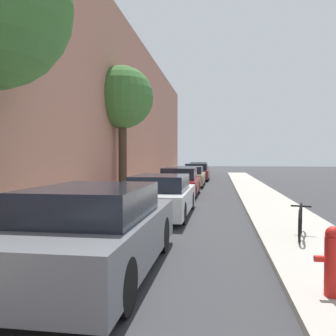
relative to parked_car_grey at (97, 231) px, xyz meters
name	(u,v)px	position (x,y,z in m)	size (l,w,h in m)	color
ground_plane	(195,202)	(0.88, 9.05, -0.67)	(120.00, 120.00, 0.00)	#333335
sidewalk_left	(126,199)	(-2.02, 9.05, -0.61)	(2.00, 52.00, 0.12)	#ADA89E
sidewalk_right	(267,202)	(3.78, 9.05, -0.61)	(2.00, 52.00, 0.12)	#ADA89E
building_facade_left	(95,93)	(-3.37, 9.05, 3.91)	(0.70, 52.00, 9.17)	tan
parked_car_grey	(97,231)	(0.00, 0.00, 0.00)	(1.81, 4.40, 1.40)	black
parked_car_white	(161,196)	(0.09, 5.55, -0.05)	(1.80, 4.51, 1.29)	black
parked_car_red	(180,183)	(0.01, 11.33, -0.04)	(1.74, 3.93, 1.35)	black
parked_car_champagne	(190,177)	(0.02, 17.04, -0.06)	(1.76, 4.57, 1.27)	black
parked_car_maroon	(197,172)	(0.07, 22.70, -0.02)	(1.91, 4.40, 1.35)	black
parked_car_black	(199,170)	(-0.13, 28.59, -0.02)	(1.80, 4.35, 1.37)	black
street_tree_far	(122,99)	(-2.62, 10.60, 3.92)	(2.90, 2.90, 5.99)	#423323
fire_hydrant	(333,260)	(3.30, -0.69, -0.11)	(0.44, 0.20, 0.87)	red
bicycle	(300,221)	(3.62, 2.53, -0.20)	(0.54, 1.65, 0.69)	black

